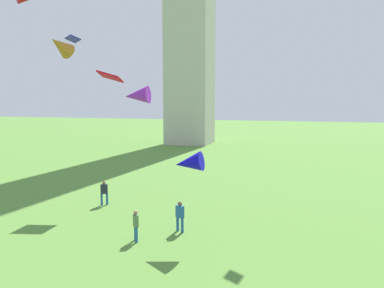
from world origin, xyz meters
name	(u,v)px	position (x,y,z in m)	size (l,w,h in m)	color
person_0	(180,215)	(-1.90, 16.45, 0.92)	(0.49, 0.42, 1.63)	#235693
person_1	(136,224)	(-3.57, 14.62, 0.88)	(0.41, 0.47, 1.55)	#235693
person_3	(104,191)	(-8.20, 19.79, 0.91)	(0.47, 0.46, 1.61)	#235693
kite_flying_0	(110,77)	(-8.72, 21.95, 8.46)	(1.75, 1.15, 0.86)	red
kite_flying_3	(73,39)	(-12.95, 24.06, 11.49)	(1.55, 1.44, 0.46)	#2D24BA
kite_flying_4	(189,163)	(-1.22, 15.78, 3.80)	(1.52, 0.97, 1.21)	#0C09C2
kite_flying_8	(137,96)	(-3.07, 13.91, 7.07)	(1.22, 0.89, 0.87)	purple
kite_flying_9	(60,45)	(-15.62, 26.23, 11.40)	(1.85, 2.60, 2.10)	#B76C22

